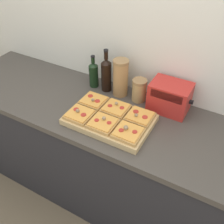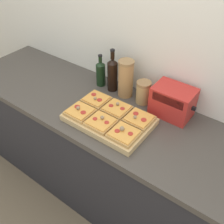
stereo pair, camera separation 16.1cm
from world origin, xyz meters
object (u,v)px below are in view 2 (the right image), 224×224
object	(u,v)px
cutting_board	(109,119)
grain_jar_tall	(126,79)
olive_oil_bottle	(101,73)
toaster_oven	(173,102)
wine_bottle	(112,74)
grain_jar_short	(143,92)

from	to	relation	value
cutting_board	grain_jar_tall	distance (m)	0.33
olive_oil_bottle	toaster_oven	size ratio (longest dim) A/B	0.89
olive_oil_bottle	wine_bottle	size ratio (longest dim) A/B	0.77
grain_jar_tall	grain_jar_short	xyz separation A→B (m)	(0.14, 0.00, -0.05)
wine_bottle	grain_jar_tall	bearing A→B (deg)	0.00
cutting_board	toaster_oven	world-z (taller)	toaster_oven
toaster_oven	grain_jar_tall	bearing A→B (deg)	179.86
olive_oil_bottle	grain_jar_tall	distance (m)	0.22
grain_jar_tall	toaster_oven	xyz separation A→B (m)	(0.36, -0.00, -0.04)
cutting_board	grain_jar_short	bearing A→B (deg)	78.98
wine_bottle	grain_jar_short	world-z (taller)	wine_bottle
wine_bottle	toaster_oven	size ratio (longest dim) A/B	1.14
grain_jar_tall	toaster_oven	bearing A→B (deg)	-0.14
cutting_board	grain_jar_tall	world-z (taller)	grain_jar_tall
grain_jar_short	toaster_oven	size ratio (longest dim) A/B	0.58
grain_jar_tall	grain_jar_short	distance (m)	0.15
wine_bottle	toaster_oven	distance (m)	0.47
wine_bottle	grain_jar_tall	xyz separation A→B (m)	(0.11, 0.00, 0.00)
olive_oil_bottle	toaster_oven	bearing A→B (deg)	-0.08
olive_oil_bottle	cutting_board	bearing A→B (deg)	-44.84
cutting_board	wine_bottle	world-z (taller)	wine_bottle
wine_bottle	toaster_oven	world-z (taller)	wine_bottle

